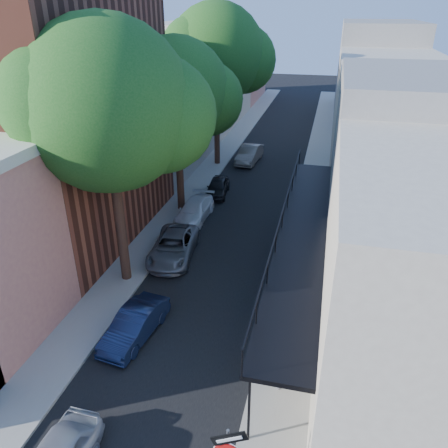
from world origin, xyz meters
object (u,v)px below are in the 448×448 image
Objects in this scene: parked_car_b at (135,325)px; pedestrian at (280,367)px; parked_car_c at (173,246)px; parked_car_d at (195,210)px; oak_mid at (184,94)px; oak_near at (120,109)px; parked_car_e at (218,187)px; oak_far at (223,55)px; parked_car_f at (249,154)px.

pedestrian reaches higher than parked_car_b.
parked_car_c reaches higher than parked_car_d.
pedestrian reaches higher than parked_car_c.
oak_near is at bearing -89.63° from oak_mid.
parked_car_d is (0.77, 6.67, -7.30)m from oak_near.
parked_car_d is 1.20× the size of parked_car_e.
oak_mid is 6.66m from parked_car_d.
oak_near is at bearing -101.25° from parked_car_e.
oak_far is at bearing 89.59° from oak_mid.
parked_car_c is at bearing -79.42° from oak_mid.
parked_car_e is at bearing 18.07° from pedestrian.
oak_far reaches higher than pedestrian.
oak_mid is 8.73m from parked_car_c.
parked_car_e is (1.17, 10.62, -7.31)m from oak_near.
oak_far is at bearing 89.96° from oak_near.
parked_car_f is (0.94, 15.71, 0.06)m from parked_car_c.
oak_far reaches higher than oak_mid.
pedestrian reaches higher than parked_car_d.
oak_far is 24.36m from pedestrian.
pedestrian is at bearing -34.80° from oak_near.
parked_car_e is (1.16, -6.39, -7.69)m from oak_far.
oak_near reaches higher than oak_mid.
parked_car_d is (0.75, -10.33, -7.68)m from oak_far.
parked_car_b reaches higher than parked_car_e.
oak_far reaches higher than oak_near.
parked_car_d is 11.28m from parked_car_f.
parked_car_b is 1.07× the size of parked_car_e.
parked_car_f is (1.20, 11.22, 0.10)m from parked_car_d.
oak_mid is 6.37× the size of pedestrian.
oak_mid is at bearing 90.37° from oak_near.
oak_far reaches higher than parked_car_b.
oak_far is 7.43× the size of pedestrian.
oak_mid is 2.50× the size of parked_car_f.
oak_near is 3.22× the size of parked_car_b.
pedestrian is at bearing -55.79° from parked_car_c.
oak_far is 7.88m from parked_car_f.
parked_car_c is (1.08, -5.79, -6.44)m from oak_mid.
oak_mid is 9.12m from oak_far.
parked_car_e is at bearing 85.37° from parked_car_d.
oak_far is 2.99× the size of parked_car_d.
parked_car_d is at bearing 25.81° from pedestrian.
parked_car_d is at bearing 86.77° from parked_car_c.
pedestrian is (6.11, -15.68, 0.36)m from parked_car_e.
oak_near is at bearing -121.83° from parked_car_c.
oak_near is at bearing -90.04° from oak_far.
oak_mid is 13.55m from parked_car_b.
oak_near reaches higher than pedestrian.
parked_car_b is at bearing -86.40° from parked_car_f.
parked_car_b is at bearing -91.16° from parked_car_c.
parked_car_d is 2.48× the size of pedestrian.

